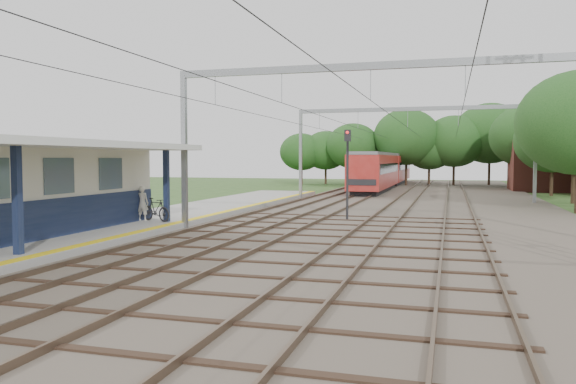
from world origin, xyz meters
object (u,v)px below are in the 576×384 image
(person, at_px, (142,203))
(train, at_px, (386,169))
(signal_post, at_px, (347,163))
(bicycle, at_px, (156,210))

(person, distance_m, train, 39.94)
(person, xyz_separation_m, train, (6.63, 39.37, 0.90))
(person, height_order, signal_post, signal_post)
(bicycle, height_order, signal_post, signal_post)
(bicycle, distance_m, signal_post, 9.63)
(person, distance_m, signal_post, 10.14)
(signal_post, bearing_deg, train, 91.11)
(person, bearing_deg, train, -105.74)
(person, bearing_deg, bicycle, 173.82)
(signal_post, bearing_deg, person, -150.26)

